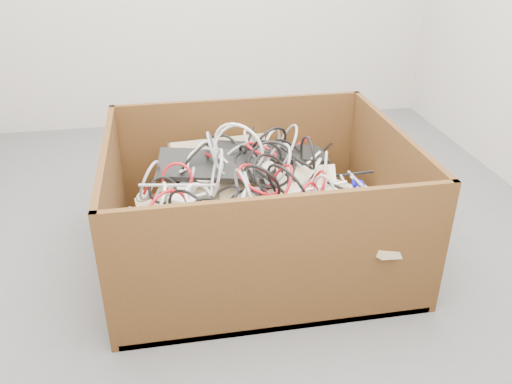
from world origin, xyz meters
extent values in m
plane|color=#555658|center=(0.00, 0.00, 0.00)|extent=(3.00, 3.00, 0.00)
cube|color=#BBB5AD|center=(0.00, -1.50, 1.25)|extent=(3.00, 0.04, 2.50)
cube|color=#37230D|center=(0.00, -0.20, 0.01)|extent=(1.20, 1.00, 0.03)
cube|color=#37230D|center=(0.00, 0.29, 0.28)|extent=(1.20, 0.03, 0.56)
cube|color=#37230D|center=(0.00, -0.69, 0.28)|extent=(1.20, 0.02, 0.56)
cube|color=#37230D|center=(0.59, -0.20, 0.28)|extent=(0.02, 0.95, 0.56)
cube|color=#37230D|center=(-0.59, -0.20, 0.28)|extent=(0.02, 0.95, 0.56)
cube|color=#C2B790|center=(0.00, -0.18, 0.08)|extent=(1.05, 0.91, 0.19)
cube|color=#C2B790|center=(-0.10, -0.25, 0.17)|extent=(0.76, 0.68, 0.21)
cube|color=#C9B68E|center=(-0.25, 0.02, 0.18)|extent=(0.52, 0.37, 0.16)
cube|color=#C9B68E|center=(0.35, -0.07, 0.22)|extent=(0.49, 0.45, 0.09)
cube|color=#C9B68E|center=(0.11, -0.37, 0.17)|extent=(0.28, 0.52, 0.12)
cube|color=#C9B68E|center=(-0.29, -0.27, 0.21)|extent=(0.50, 0.19, 0.11)
cube|color=#C9B68E|center=(0.34, -0.48, 0.24)|extent=(0.33, 0.51, 0.15)
cube|color=#C9B68E|center=(-0.12, 0.14, 0.33)|extent=(0.48, 0.26, 0.22)
cube|color=#C9B68E|center=(-0.19, -0.31, 0.31)|extent=(0.35, 0.49, 0.23)
cube|color=#C9B68E|center=(0.09, -0.17, 0.32)|extent=(0.51, 0.28, 0.14)
cube|color=black|center=(0.11, 0.01, 0.39)|extent=(0.49, 0.18, 0.09)
cube|color=black|center=(-0.15, -0.11, 0.40)|extent=(0.51, 0.25, 0.10)
ellipsoid|color=#C0B89B|center=(-0.37, -0.14, 0.34)|extent=(0.10, 0.11, 0.03)
ellipsoid|color=#C0B89B|center=(0.20, -0.03, 0.33)|extent=(0.07, 0.10, 0.03)
ellipsoid|color=#C0B89B|center=(-0.21, -0.58, 0.31)|extent=(0.11, 0.09, 0.03)
ellipsoid|color=#C0B89B|center=(0.04, -0.22, 0.43)|extent=(0.08, 0.10, 0.03)
ellipsoid|color=#C0B89B|center=(-0.11, 0.03, 0.41)|extent=(0.11, 0.09, 0.03)
ellipsoid|color=black|center=(0.12, -0.60, 0.27)|extent=(0.10, 0.06, 0.03)
ellipsoid|color=#C0B89B|center=(-0.47, -0.13, 0.30)|extent=(0.08, 0.11, 0.03)
ellipsoid|color=black|center=(0.49, -0.47, 0.38)|extent=(0.08, 0.10, 0.03)
cube|color=white|center=(-0.26, -0.13, 0.35)|extent=(0.22, 0.29, 0.13)
cube|color=white|center=(-0.23, -0.34, 0.33)|extent=(0.30, 0.17, 0.10)
cube|color=#0D0DC3|center=(0.41, -0.28, 0.35)|extent=(0.05, 0.05, 0.03)
torus|color=#A40B14|center=(-0.38, -0.41, 0.35)|extent=(0.18, 0.17, 0.23)
torus|color=silver|center=(0.10, 0.02, 0.41)|extent=(0.16, 0.20, 0.24)
torus|color=#929297|center=(-0.18, -0.29, 0.46)|extent=(0.08, 0.27, 0.26)
torus|color=#A40B14|center=(0.23, -0.31, 0.38)|extent=(0.08, 0.18, 0.17)
torus|color=black|center=(-0.13, 0.06, 0.37)|extent=(0.26, 0.20, 0.21)
torus|color=black|center=(0.05, -0.17, 0.47)|extent=(0.16, 0.12, 0.18)
torus|color=#929297|center=(-0.07, -0.11, 0.46)|extent=(0.29, 0.19, 0.32)
torus|color=#929297|center=(0.16, 0.01, 0.41)|extent=(0.14, 0.32, 0.30)
torus|color=silver|center=(-0.07, -0.16, 0.50)|extent=(0.27, 0.19, 0.32)
torus|color=black|center=(-0.25, -0.08, 0.42)|extent=(0.20, 0.21, 0.25)
torus|color=silver|center=(-0.41, -0.31, 0.35)|extent=(0.12, 0.26, 0.24)
torus|color=black|center=(-0.02, -0.38, 0.45)|extent=(0.18, 0.18, 0.23)
torus|color=#929297|center=(-0.44, -0.17, 0.39)|extent=(0.10, 0.23, 0.23)
torus|color=silver|center=(-0.19, 0.05, 0.38)|extent=(0.13, 0.10, 0.16)
torus|color=#929297|center=(0.01, -0.02, 0.44)|extent=(0.12, 0.24, 0.22)
torus|color=black|center=(-0.20, -0.43, 0.40)|extent=(0.25, 0.29, 0.17)
torus|color=#929297|center=(-0.16, -0.05, 0.43)|extent=(0.09, 0.29, 0.28)
torus|color=silver|center=(0.23, -0.20, 0.38)|extent=(0.12, 0.19, 0.17)
torus|color=black|center=(-0.38, -0.50, 0.34)|extent=(0.10, 0.17, 0.16)
torus|color=silver|center=(-0.44, -0.49, 0.29)|extent=(0.15, 0.20, 0.19)
torus|color=black|center=(-0.24, -0.47, 0.39)|extent=(0.18, 0.02, 0.18)
torus|color=#A40B14|center=(0.04, -0.41, 0.43)|extent=(0.14, 0.22, 0.20)
torus|color=black|center=(0.07, -0.45, 0.45)|extent=(0.18, 0.26, 0.29)
torus|color=#929297|center=(-0.02, -0.46, 0.38)|extent=(0.26, 0.28, 0.15)
torus|color=silver|center=(0.21, -0.07, 0.37)|extent=(0.12, 0.15, 0.11)
torus|color=#A40B14|center=(0.15, -0.44, 0.39)|extent=(0.15, 0.16, 0.21)
torus|color=#A40B14|center=(-0.41, -0.10, 0.32)|extent=(0.18, 0.14, 0.19)
torus|color=black|center=(0.17, -0.09, 0.39)|extent=(0.27, 0.26, 0.19)
torus|color=#929297|center=(-0.05, -0.02, 0.39)|extent=(0.24, 0.13, 0.24)
torus|color=#929297|center=(-0.15, -0.49, 0.37)|extent=(0.16, 0.13, 0.10)
torus|color=#929297|center=(0.07, -0.25, 0.46)|extent=(0.13, 0.25, 0.22)
torus|color=black|center=(-0.01, -0.09, 0.43)|extent=(0.10, 0.16, 0.16)
torus|color=black|center=(-0.39, -0.23, 0.37)|extent=(0.16, 0.10, 0.13)
torus|color=black|center=(-0.28, -0.42, 0.34)|extent=(0.24, 0.26, 0.34)
torus|color=silver|center=(-0.21, -0.14, 0.42)|extent=(0.21, 0.15, 0.17)
torus|color=black|center=(0.10, 0.01, 0.43)|extent=(0.18, 0.14, 0.21)
torus|color=silver|center=(-0.04, -0.33, 0.43)|extent=(0.09, 0.19, 0.18)
torus|color=#929297|center=(-0.08, -0.39, 0.39)|extent=(0.08, 0.23, 0.23)
torus|color=black|center=(0.04, -0.27, 0.47)|extent=(0.20, 0.16, 0.18)
torus|color=black|center=(-0.33, -0.01, 0.32)|extent=(0.17, 0.25, 0.20)
torus|color=black|center=(-0.11, -0.44, 0.36)|extent=(0.20, 0.27, 0.21)
torus|color=black|center=(-0.03, -0.11, 0.41)|extent=(0.15, 0.14, 0.08)
torus|color=#A40B14|center=(0.03, -0.13, 0.47)|extent=(0.15, 0.16, 0.08)
torus|color=silver|center=(-0.25, -0.34, 0.38)|extent=(0.13, 0.12, 0.13)
torus|color=black|center=(0.22, -0.17, 0.43)|extent=(0.02, 0.25, 0.25)
torus|color=#A40B14|center=(-0.03, -0.38, 0.46)|extent=(0.21, 0.24, 0.13)
torus|color=silver|center=(-0.09, -0.44, 0.41)|extent=(0.08, 0.15, 0.16)
torus|color=#A40B14|center=(-0.33, -0.20, 0.40)|extent=(0.18, 0.09, 0.17)
torus|color=#929297|center=(-0.20, -0.48, 0.36)|extent=(0.11, 0.12, 0.10)
torus|color=black|center=(0.03, -0.35, 0.46)|extent=(0.23, 0.21, 0.16)
torus|color=#929297|center=(0.21, -0.43, 0.43)|extent=(0.08, 0.10, 0.12)
cylinder|color=#929297|center=(-0.09, -0.49, 0.38)|extent=(0.03, 0.13, 0.02)
cylinder|color=#A40B14|center=(0.28, 0.14, 0.37)|extent=(0.11, 0.11, 0.02)
cylinder|color=black|center=(0.39, -0.46, 0.32)|extent=(0.15, 0.12, 0.06)
cylinder|color=#929297|center=(0.28, -0.22, 0.40)|extent=(0.09, 0.22, 0.08)
cylinder|color=#A40B14|center=(-0.21, 0.00, 0.42)|extent=(0.07, 0.25, 0.08)
cylinder|color=#929297|center=(-0.33, -0.30, 0.42)|extent=(0.30, 0.05, 0.02)
cylinder|color=black|center=(0.19, -0.16, 0.42)|extent=(0.05, 0.21, 0.05)
cylinder|color=#929297|center=(0.43, -0.29, 0.35)|extent=(0.09, 0.12, 0.05)
cylinder|color=#929297|center=(0.40, -0.26, 0.37)|extent=(0.04, 0.25, 0.07)
cylinder|color=black|center=(-0.25, -0.01, 0.43)|extent=(0.12, 0.08, 0.03)
cylinder|color=#A40B14|center=(-0.39, -0.54, 0.34)|extent=(0.12, 0.09, 0.05)
cylinder|color=#929297|center=(-0.39, -0.48, 0.35)|extent=(0.06, 0.19, 0.07)
cylinder|color=silver|center=(-0.10, 0.07, 0.41)|extent=(0.14, 0.07, 0.06)
cylinder|color=silver|center=(-0.29, -0.27, 0.35)|extent=(0.13, 0.03, 0.05)
cylinder|color=#A40B14|center=(-0.21, -0.11, 0.39)|extent=(0.11, 0.18, 0.05)
cylinder|color=black|center=(-0.18, 0.12, 0.33)|extent=(0.06, 0.22, 0.03)
cylinder|color=black|center=(0.40, -0.18, 0.35)|extent=(0.20, 0.12, 0.08)
cylinder|color=#929297|center=(-0.07, 0.05, 0.39)|extent=(0.26, 0.14, 0.02)
cylinder|color=silver|center=(0.22, -0.35, 0.39)|extent=(0.22, 0.02, 0.04)
cylinder|color=black|center=(0.03, 0.04, 0.39)|extent=(0.10, 0.15, 0.05)
cylinder|color=silver|center=(-0.26, -0.10, 0.40)|extent=(0.11, 0.17, 0.05)
cylinder|color=#929297|center=(-0.04, -0.06, 0.38)|extent=(0.12, 0.02, 0.05)
cylinder|color=#A40B14|center=(0.17, 0.03, 0.34)|extent=(0.09, 0.18, 0.06)
cylinder|color=#929297|center=(-0.28, -0.25, 0.37)|extent=(0.07, 0.23, 0.09)
cylinder|color=#929297|center=(0.38, -0.37, 0.34)|extent=(0.07, 0.17, 0.03)
cylinder|color=black|center=(-0.29, -0.49, 0.34)|extent=(0.19, 0.02, 0.07)
cylinder|color=black|center=(0.19, -0.13, 0.41)|extent=(0.13, 0.15, 0.08)
cylinder|color=black|center=(0.10, -0.45, 0.36)|extent=(0.04, 0.16, 0.04)
cylinder|color=black|center=(0.00, 0.00, 0.46)|extent=(0.08, 0.17, 0.06)
cylinder|color=black|center=(-0.22, -0.41, 0.37)|extent=(0.08, 0.15, 0.04)
cylinder|color=silver|center=(0.22, -0.10, 0.36)|extent=(0.20, 0.17, 0.07)
cylinder|color=black|center=(0.40, 0.14, 0.33)|extent=(0.11, 0.16, 0.04)
cylinder|color=#929297|center=(-0.44, -0.40, 0.35)|extent=(0.15, 0.13, 0.03)
cylinder|color=black|center=(0.01, -0.31, 0.43)|extent=(0.12, 0.26, 0.03)
cylinder|color=black|center=(0.36, -0.44, 0.38)|extent=(0.23, 0.18, 0.07)
camera|label=1|loc=(-0.35, -2.13, 1.37)|focal=37.41mm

